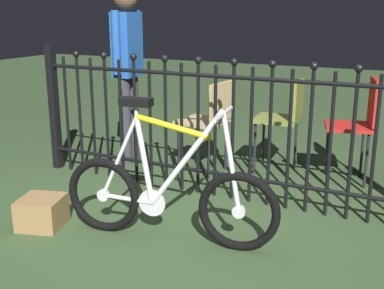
{
  "coord_description": "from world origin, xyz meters",
  "views": [
    {
      "loc": [
        1.47,
        -2.69,
        1.45
      ],
      "look_at": [
        0.01,
        0.21,
        0.55
      ],
      "focal_mm": 46.09,
      "sensor_mm": 36.0,
      "label": 1
    }
  ],
  "objects_px": {
    "bicycle": "(168,195)",
    "person_visitor": "(127,59)",
    "display_crate": "(42,212)",
    "chair_tan": "(210,117)",
    "chair_olive": "(285,115)",
    "chair_red": "(359,119)"
  },
  "relations": [
    {
      "from": "chair_tan",
      "to": "display_crate",
      "type": "height_order",
      "value": "chair_tan"
    },
    {
      "from": "display_crate",
      "to": "chair_red",
      "type": "bearing_deg",
      "value": 47.2
    },
    {
      "from": "bicycle",
      "to": "person_visitor",
      "type": "bearing_deg",
      "value": 131.29
    },
    {
      "from": "person_visitor",
      "to": "display_crate",
      "type": "distance_m",
      "value": 1.81
    },
    {
      "from": "chair_red",
      "to": "chair_olive",
      "type": "relative_size",
      "value": 1.06
    },
    {
      "from": "chair_tan",
      "to": "person_visitor",
      "type": "relative_size",
      "value": 0.5
    },
    {
      "from": "chair_olive",
      "to": "person_visitor",
      "type": "height_order",
      "value": "person_visitor"
    },
    {
      "from": "chair_tan",
      "to": "display_crate",
      "type": "bearing_deg",
      "value": -109.13
    },
    {
      "from": "bicycle",
      "to": "chair_red",
      "type": "bearing_deg",
      "value": 62.33
    },
    {
      "from": "chair_tan",
      "to": "person_visitor",
      "type": "bearing_deg",
      "value": -178.54
    },
    {
      "from": "bicycle",
      "to": "chair_tan",
      "type": "distance_m",
      "value": 1.41
    },
    {
      "from": "chair_olive",
      "to": "display_crate",
      "type": "bearing_deg",
      "value": -121.22
    },
    {
      "from": "chair_tan",
      "to": "chair_red",
      "type": "relative_size",
      "value": 0.93
    },
    {
      "from": "bicycle",
      "to": "person_visitor",
      "type": "xyz_separation_m",
      "value": [
        -1.17,
        1.34,
        0.68
      ]
    },
    {
      "from": "chair_tan",
      "to": "person_visitor",
      "type": "height_order",
      "value": "person_visitor"
    },
    {
      "from": "bicycle",
      "to": "chair_red",
      "type": "distance_m",
      "value": 1.93
    },
    {
      "from": "chair_red",
      "to": "chair_olive",
      "type": "bearing_deg",
      "value": -177.56
    },
    {
      "from": "chair_red",
      "to": "person_visitor",
      "type": "relative_size",
      "value": 0.54
    },
    {
      "from": "bicycle",
      "to": "display_crate",
      "type": "bearing_deg",
      "value": -166.54
    },
    {
      "from": "chair_red",
      "to": "display_crate",
      "type": "height_order",
      "value": "chair_red"
    },
    {
      "from": "chair_red",
      "to": "person_visitor",
      "type": "xyz_separation_m",
      "value": [
        -2.06,
        -0.36,
        0.44
      ]
    },
    {
      "from": "chair_red",
      "to": "chair_olive",
      "type": "height_order",
      "value": "chair_red"
    }
  ]
}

